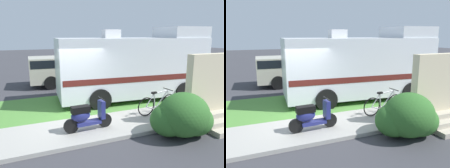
% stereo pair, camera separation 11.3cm
% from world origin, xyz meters
% --- Properties ---
extents(ground_plane, '(80.00, 80.00, 0.00)m').
position_xyz_m(ground_plane, '(0.00, 0.00, 0.00)').
color(ground_plane, '#38383D').
extents(sidewalk, '(24.00, 2.00, 0.12)m').
position_xyz_m(sidewalk, '(0.00, -1.20, 0.06)').
color(sidewalk, '#9E9B93').
rests_on(sidewalk, ground).
extents(grass_strip, '(24.00, 3.40, 0.08)m').
position_xyz_m(grass_strip, '(0.00, 1.50, 0.04)').
color(grass_strip, '#4C8438').
rests_on(grass_strip, ground).
extents(motorhome_rv, '(6.91, 2.91, 3.35)m').
position_xyz_m(motorhome_rv, '(3.17, 1.47, 1.59)').
color(motorhome_rv, silver).
rests_on(motorhome_rv, ground).
extents(scooter, '(1.54, 0.50, 0.97)m').
position_xyz_m(scooter, '(-0.02, -1.38, 0.58)').
color(scooter, black).
rests_on(scooter, ground).
extents(bicycle, '(1.74, 0.52, 0.90)m').
position_xyz_m(bicycle, '(2.83, -1.00, 0.51)').
color(bicycle, black).
rests_on(bicycle, ground).
extents(pickup_truck_near, '(5.84, 2.41, 1.71)m').
position_xyz_m(pickup_truck_near, '(1.11, 5.81, 0.93)').
color(pickup_truck_near, '#B7B29E').
rests_on(pickup_truck_near, ground).
extents(porch_steps, '(2.00, 1.26, 2.40)m').
position_xyz_m(porch_steps, '(4.15, -2.29, 0.97)').
color(porch_steps, '#B2A893').
rests_on(porch_steps, ground).
extents(bush_by_porch, '(1.87, 1.40, 1.32)m').
position_xyz_m(bush_by_porch, '(2.53, -2.69, 0.63)').
color(bush_by_porch, '#2D6026').
rests_on(bush_by_porch, ground).
extents(bottle_green, '(0.07, 0.07, 0.25)m').
position_xyz_m(bottle_green, '(3.09, -1.35, 0.23)').
color(bottle_green, '#19722D').
rests_on(bottle_green, ground).
extents(bottle_spare, '(0.07, 0.07, 0.24)m').
position_xyz_m(bottle_spare, '(4.00, -1.63, 0.22)').
color(bottle_spare, navy).
rests_on(bottle_spare, ground).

